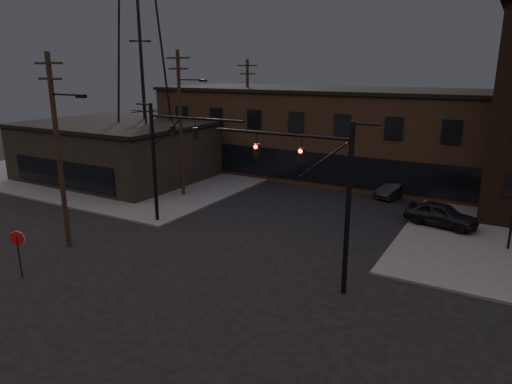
{
  "coord_description": "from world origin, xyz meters",
  "views": [
    {
      "loc": [
        12.55,
        -14.32,
        10.15
      ],
      "look_at": [
        0.42,
        6.88,
        3.5
      ],
      "focal_mm": 32.0,
      "sensor_mm": 36.0,
      "label": 1
    }
  ],
  "objects_px": {
    "traffic_signal_near": "(325,188)",
    "parked_car_lot_a": "(441,214)",
    "car_crossing": "(395,189)",
    "traffic_signal_far": "(168,151)",
    "stop_sign": "(18,243)"
  },
  "relations": [
    {
      "from": "traffic_signal_far",
      "to": "stop_sign",
      "type": "relative_size",
      "value": 3.23
    },
    {
      "from": "traffic_signal_near",
      "to": "stop_sign",
      "type": "height_order",
      "value": "traffic_signal_near"
    },
    {
      "from": "car_crossing",
      "to": "traffic_signal_far",
      "type": "bearing_deg",
      "value": -112.56
    },
    {
      "from": "stop_sign",
      "to": "parked_car_lot_a",
      "type": "distance_m",
      "value": 24.95
    },
    {
      "from": "stop_sign",
      "to": "parked_car_lot_a",
      "type": "xyz_separation_m",
      "value": [
        17.0,
        18.24,
        -0.92
      ]
    },
    {
      "from": "traffic_signal_near",
      "to": "car_crossing",
      "type": "relative_size",
      "value": 1.93
    },
    {
      "from": "traffic_signal_far",
      "to": "parked_car_lot_a",
      "type": "distance_m",
      "value": 18.22
    },
    {
      "from": "traffic_signal_far",
      "to": "car_crossing",
      "type": "height_order",
      "value": "traffic_signal_far"
    },
    {
      "from": "parked_car_lot_a",
      "to": "car_crossing",
      "type": "relative_size",
      "value": 1.1
    },
    {
      "from": "parked_car_lot_a",
      "to": "car_crossing",
      "type": "distance_m",
      "value": 7.49
    },
    {
      "from": "stop_sign",
      "to": "parked_car_lot_a",
      "type": "relative_size",
      "value": 0.54
    },
    {
      "from": "traffic_signal_near",
      "to": "parked_car_lot_a",
      "type": "bearing_deg",
      "value": 72.79
    },
    {
      "from": "stop_sign",
      "to": "parked_car_lot_a",
      "type": "bearing_deg",
      "value": 47.02
    },
    {
      "from": "traffic_signal_near",
      "to": "parked_car_lot_a",
      "type": "height_order",
      "value": "traffic_signal_near"
    },
    {
      "from": "traffic_signal_near",
      "to": "parked_car_lot_a",
      "type": "xyz_separation_m",
      "value": [
        3.64,
        11.76,
        -4.0
      ]
    }
  ]
}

